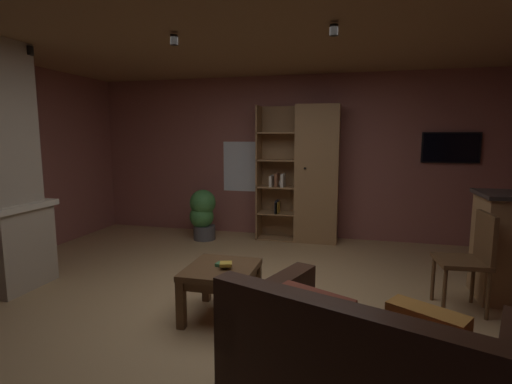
% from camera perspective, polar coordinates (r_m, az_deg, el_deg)
% --- Properties ---
extents(floor, '(6.57, 5.63, 0.02)m').
position_cam_1_polar(floor, '(3.79, -1.55, -16.95)').
color(floor, tan).
rests_on(floor, ground).
extents(wall_back, '(6.69, 0.06, 2.54)m').
position_cam_1_polar(wall_back, '(6.23, 5.53, 5.12)').
color(wall_back, '#8E544C').
rests_on(wall_back, ground).
extents(ceiling, '(6.57, 5.63, 0.02)m').
position_cam_1_polar(ceiling, '(3.56, -1.72, 23.74)').
color(ceiling, '#8E6B47').
extents(window_pane_back, '(0.79, 0.01, 0.81)m').
position_cam_1_polar(window_pane_back, '(6.37, -1.41, 3.75)').
color(window_pane_back, white).
extents(bookshelf_cabinet, '(1.23, 0.41, 2.07)m').
position_cam_1_polar(bookshelf_cabinet, '(5.93, 8.16, 2.49)').
color(bookshelf_cabinet, '#997047').
rests_on(bookshelf_cabinet, ground).
extents(leather_couch, '(1.69, 1.40, 0.84)m').
position_cam_1_polar(leather_couch, '(2.41, 16.24, -24.78)').
color(leather_couch, '#382116').
rests_on(leather_couch, ground).
extents(coffee_table, '(0.59, 0.65, 0.46)m').
position_cam_1_polar(coffee_table, '(3.51, -5.13, -12.31)').
color(coffee_table, brown).
rests_on(coffee_table, ground).
extents(table_book_0, '(0.11, 0.10, 0.03)m').
position_cam_1_polar(table_book_0, '(3.49, -5.04, -10.59)').
color(table_book_0, '#387247').
rests_on(table_book_0, coffee_table).
extents(table_book_1, '(0.13, 0.13, 0.03)m').
position_cam_1_polar(table_book_1, '(3.41, -4.46, -10.54)').
color(table_book_1, gold).
rests_on(table_book_1, coffee_table).
extents(dining_chair, '(0.45, 0.45, 0.92)m').
position_cam_1_polar(dining_chair, '(4.08, 29.10, -8.08)').
color(dining_chair, brown).
rests_on(dining_chair, ground).
extents(potted_floor_plant, '(0.41, 0.40, 0.79)m').
position_cam_1_polar(potted_floor_plant, '(6.08, -7.86, -3.07)').
color(potted_floor_plant, '#4C4C51').
rests_on(potted_floor_plant, ground).
extents(wall_mounted_tv, '(0.78, 0.06, 0.44)m').
position_cam_1_polar(wall_mounted_tv, '(6.23, 26.75, 5.85)').
color(wall_mounted_tv, black).
extents(track_light_spot_0, '(0.07, 0.07, 0.09)m').
position_cam_1_polar(track_light_spot_0, '(4.84, -30.32, 17.52)').
color(track_light_spot_0, black).
extents(track_light_spot_1, '(0.07, 0.07, 0.09)m').
position_cam_1_polar(track_light_spot_1, '(3.88, -11.97, 21.06)').
color(track_light_spot_1, black).
extents(track_light_spot_2, '(0.07, 0.07, 0.09)m').
position_cam_1_polar(track_light_spot_2, '(3.55, 11.40, 22.33)').
color(track_light_spot_2, black).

